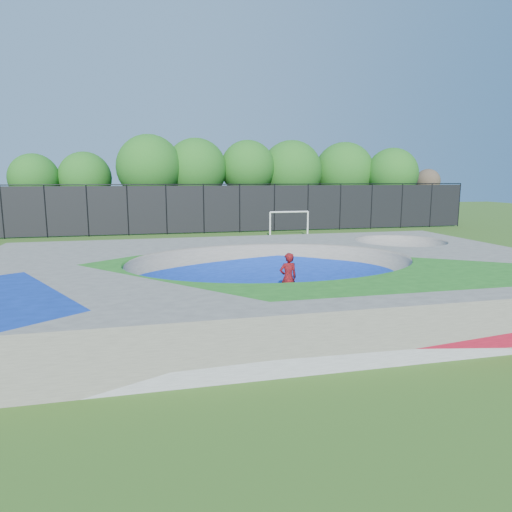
% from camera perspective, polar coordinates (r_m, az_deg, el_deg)
% --- Properties ---
extents(ground, '(120.00, 120.00, 0.00)m').
position_cam_1_polar(ground, '(17.54, 1.90, -5.17)').
color(ground, '#2E5417').
rests_on(ground, ground).
extents(skate_deck, '(22.00, 14.00, 1.50)m').
position_cam_1_polar(skate_deck, '(17.36, 1.91, -2.78)').
color(skate_deck, gray).
rests_on(skate_deck, ground).
extents(skater, '(0.71, 0.50, 1.85)m').
position_cam_1_polar(skater, '(16.61, 4.04, -2.75)').
color(skater, '#AD0D10').
rests_on(skater, ground).
extents(skateboard, '(0.79, 0.27, 0.05)m').
position_cam_1_polar(skateboard, '(16.83, 4.00, -5.75)').
color(skateboard, black).
rests_on(skateboard, ground).
extents(soccer_goal, '(3.10, 0.12, 2.04)m').
position_cam_1_polar(soccer_goal, '(34.63, 4.17, 4.58)').
color(soccer_goal, white).
rests_on(soccer_goal, ground).
extents(fence, '(48.09, 0.09, 4.04)m').
position_cam_1_polar(fence, '(37.69, -6.56, 6.00)').
color(fence, black).
rests_on(fence, ground).
extents(treeline, '(52.58, 7.77, 8.26)m').
position_cam_1_polar(treeline, '(42.83, -6.92, 10.38)').
color(treeline, '#4D3626').
rests_on(treeline, ground).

